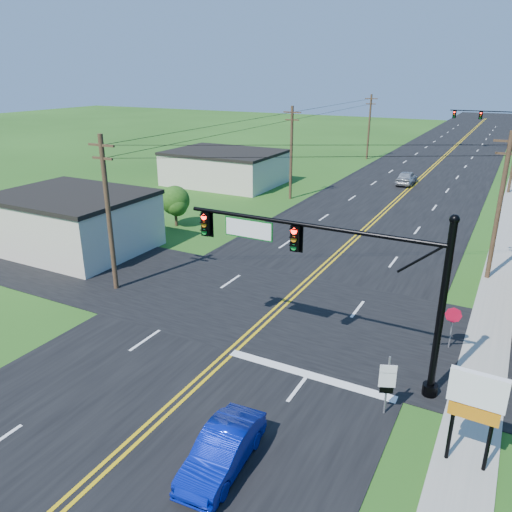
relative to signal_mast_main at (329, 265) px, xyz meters
The scene contains 18 objects.
ground 10.27m from the signal_mast_main, 118.47° to the right, with size 260.00×260.00×0.00m, color #204714.
road_main 42.49m from the signal_mast_main, 95.90° to the left, with size 16.00×220.00×0.04m, color black.
road_cross 7.56m from the signal_mast_main, 137.32° to the left, with size 70.00×10.00×0.04m, color black.
sidewalk 32.93m from the signal_mast_main, 79.10° to the left, with size 2.00×160.00×0.08m, color gray.
signal_mast_main is the anchor object (origin of this frame).
signal_mast_far 72.00m from the signal_mast_main, 89.92° to the left, with size 10.98×0.60×7.48m.
cream_bldg_near 22.33m from the signal_mast_main, 164.29° to the left, with size 10.20×8.20×4.10m.
cream_bldg_far 38.12m from the signal_mast_main, 127.88° to the left, with size 12.20×9.20×3.70m.
utility_pole_left_a 13.98m from the signal_mast_main, behind, with size 1.80×0.28×9.00m.
utility_pole_left_b 30.34m from the signal_mast_main, 117.14° to the left, with size 1.80×0.28×9.00m.
utility_pole_left_c 55.74m from the signal_mast_main, 104.37° to the left, with size 1.80×0.28×9.00m.
utility_pole_right_a 15.03m from the signal_mast_main, 68.69° to the left, with size 1.80×0.28×9.00m.
tree_left 23.22m from the signal_mast_main, 142.64° to the left, with size 2.40×2.40×3.37m.
blue_car 8.30m from the signal_mast_main, 96.23° to the right, with size 1.42×4.06×1.34m, color #061693.
distant_car 39.64m from the signal_mast_main, 97.19° to the left, with size 1.79×4.45×1.52m, color #A8A9AD.
route_sign 5.00m from the signal_mast_main, 32.58° to the right, with size 0.59×0.27×2.49m.
stop_sign 6.97m from the signal_mast_main, 41.78° to the left, with size 0.75×0.14×2.11m.
pylon_sign 7.35m from the signal_mast_main, 28.66° to the right, with size 1.72×0.28×3.52m.
Camera 1 is at (10.53, -9.99, 12.18)m, focal length 35.00 mm.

